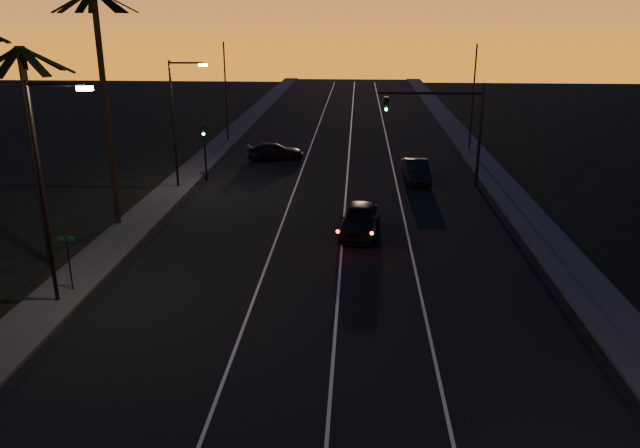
# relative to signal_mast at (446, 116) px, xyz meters

# --- Properties ---
(road) EXTENTS (20.00, 170.00, 0.01)m
(road) POSITION_rel_signal_mast_xyz_m (-7.14, -9.99, -4.78)
(road) COLOR black
(road) RESTS_ON ground
(sidewalk_left) EXTENTS (2.40, 170.00, 0.16)m
(sidewalk_left) POSITION_rel_signal_mast_xyz_m (-18.34, -9.99, -4.70)
(sidewalk_left) COLOR #353533
(sidewalk_left) RESTS_ON ground
(sidewalk_right) EXTENTS (2.40, 170.00, 0.16)m
(sidewalk_right) POSITION_rel_signal_mast_xyz_m (4.06, -9.99, -4.70)
(sidewalk_right) COLOR #353533
(sidewalk_right) RESTS_ON ground
(lane_stripe_left) EXTENTS (0.12, 160.00, 0.01)m
(lane_stripe_left) POSITION_rel_signal_mast_xyz_m (-10.14, -9.99, -4.76)
(lane_stripe_left) COLOR silver
(lane_stripe_left) RESTS_ON road
(lane_stripe_mid) EXTENTS (0.12, 160.00, 0.01)m
(lane_stripe_mid) POSITION_rel_signal_mast_xyz_m (-6.64, -9.99, -4.76)
(lane_stripe_mid) COLOR silver
(lane_stripe_mid) RESTS_ON road
(lane_stripe_right) EXTENTS (0.12, 160.00, 0.01)m
(lane_stripe_right) POSITION_rel_signal_mast_xyz_m (-3.14, -9.99, -4.76)
(lane_stripe_right) COLOR silver
(lane_stripe_right) RESTS_ON road
(palm_mid) EXTENTS (4.25, 4.16, 10.03)m
(palm_mid) POSITION_rel_signal_mast_xyz_m (-20.34, -15.99, 1.47)
(palm_mid) COLOR black
(palm_mid) RESTS_ON ground
(palm_far) EXTENTS (4.25, 4.16, 12.53)m
(palm_far) POSITION_rel_signal_mast_xyz_m (-19.34, -9.99, 2.83)
(palm_far) COLOR black
(palm_far) RESTS_ON ground
(streetlight_left_near) EXTENTS (2.55, 0.26, 9.00)m
(streetlight_left_near) POSITION_rel_signal_mast_xyz_m (-17.84, -19.99, 0.54)
(streetlight_left_near) COLOR black
(streetlight_left_near) RESTS_ON ground
(streetlight_left_far) EXTENTS (2.55, 0.26, 8.50)m
(streetlight_left_far) POSITION_rel_signal_mast_xyz_m (-17.82, -1.99, 0.28)
(streetlight_left_far) COLOR black
(streetlight_left_far) RESTS_ON ground
(street_sign) EXTENTS (0.70, 0.06, 2.60)m
(street_sign) POSITION_rel_signal_mast_xyz_m (-17.94, -18.99, -3.13)
(street_sign) COLOR black
(street_sign) RESTS_ON ground
(signal_mast) EXTENTS (7.10, 0.41, 7.00)m
(signal_mast) POSITION_rel_signal_mast_xyz_m (0.00, 0.00, 0.00)
(signal_mast) COLOR black
(signal_mast) RESTS_ON ground
(signal_post) EXTENTS (0.28, 0.37, 4.20)m
(signal_post) POSITION_rel_signal_mast_xyz_m (-16.64, -0.01, -1.89)
(signal_post) COLOR black
(signal_post) RESTS_ON ground
(far_pole_left) EXTENTS (0.14, 0.14, 9.00)m
(far_pole_left) POSITION_rel_signal_mast_xyz_m (-18.14, 15.01, -0.28)
(far_pole_left) COLOR black
(far_pole_left) RESTS_ON ground
(far_pole_right) EXTENTS (0.14, 0.14, 9.00)m
(far_pole_right) POSITION_rel_signal_mast_xyz_m (3.86, 12.01, -0.28)
(far_pole_right) COLOR black
(far_pole_right) RESTS_ON ground
(lead_car) EXTENTS (2.43, 5.65, 1.68)m
(lead_car) POSITION_rel_signal_mast_xyz_m (-5.72, -10.71, -3.93)
(lead_car) COLOR black
(lead_car) RESTS_ON road
(right_car) EXTENTS (1.81, 4.67, 1.51)m
(right_car) POSITION_rel_signal_mast_xyz_m (-1.72, 0.85, -4.01)
(right_car) COLOR black
(right_car) RESTS_ON road
(cross_car) EXTENTS (5.01, 3.39, 1.35)m
(cross_car) POSITION_rel_signal_mast_xyz_m (-12.65, 7.22, -4.10)
(cross_car) COLOR black
(cross_car) RESTS_ON road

